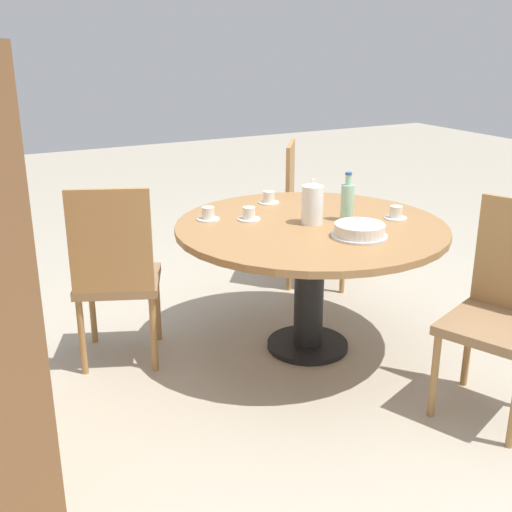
% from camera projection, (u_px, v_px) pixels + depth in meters
% --- Properties ---
extents(ground_plane, '(14.00, 14.00, 0.00)m').
position_uv_depth(ground_plane, '(307.00, 347.00, 3.58)').
color(ground_plane, '#B2A893').
extents(dining_table, '(1.42, 1.42, 0.72)m').
position_uv_depth(dining_table, '(310.00, 246.00, 3.39)').
color(dining_table, black).
rests_on(dining_table, ground_plane).
extents(chair_a, '(0.55, 0.55, 0.97)m').
position_uv_depth(chair_a, '(116.00, 273.00, 3.26)').
color(chair_a, '#A87A47').
rests_on(chair_a, ground_plane).
extents(chair_b, '(0.54, 0.54, 0.97)m').
position_uv_depth(chair_b, '(504.00, 308.00, 2.85)').
color(chair_b, '#A87A47').
rests_on(chair_b, ground_plane).
extents(chair_c, '(0.59, 0.59, 0.97)m').
position_uv_depth(chair_c, '(308.00, 212.00, 4.37)').
color(chair_c, '#A87A47').
rests_on(chair_c, ground_plane).
extents(coffee_pot, '(0.11, 0.11, 0.24)m').
position_uv_depth(coffee_pot, '(313.00, 203.00, 3.31)').
color(coffee_pot, white).
rests_on(coffee_pot, dining_table).
extents(water_bottle, '(0.07, 0.07, 0.26)m').
position_uv_depth(water_bottle, '(347.00, 201.00, 3.38)').
color(water_bottle, '#99C6A3').
rests_on(water_bottle, dining_table).
extents(cake_main, '(0.28, 0.28, 0.07)m').
position_uv_depth(cake_main, '(360.00, 231.00, 3.12)').
color(cake_main, silver).
rests_on(cake_main, dining_table).
extents(cup_a, '(0.12, 0.12, 0.07)m').
position_uv_depth(cup_a, '(249.00, 215.00, 3.41)').
color(cup_a, silver).
rests_on(cup_a, dining_table).
extents(cup_b, '(0.12, 0.12, 0.07)m').
position_uv_depth(cup_b, '(396.00, 214.00, 3.43)').
color(cup_b, silver).
rests_on(cup_b, dining_table).
extents(cup_c, '(0.12, 0.12, 0.07)m').
position_uv_depth(cup_c, '(208.00, 215.00, 3.41)').
color(cup_c, silver).
rests_on(cup_c, dining_table).
extents(cup_d, '(0.12, 0.12, 0.07)m').
position_uv_depth(cup_d, '(269.00, 198.00, 3.74)').
color(cup_d, silver).
rests_on(cup_d, dining_table).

